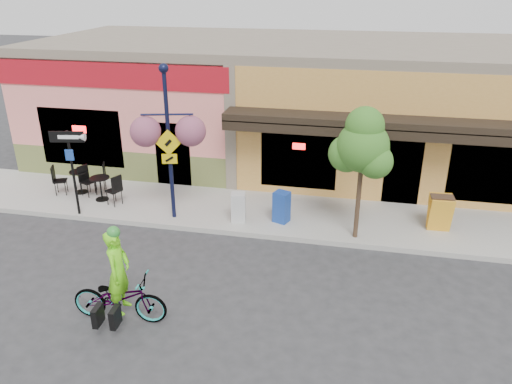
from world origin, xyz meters
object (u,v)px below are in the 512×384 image
at_px(one_way_sign, 73,174).
at_px(newspaper_box_blue, 282,207).
at_px(street_tree, 360,174).
at_px(lamp_post, 169,145).
at_px(cyclist_rider, 120,282).
at_px(newspaper_box_grey, 238,207).
at_px(building, 282,100).
at_px(bicycle, 120,298).

distance_m(one_way_sign, newspaper_box_blue, 6.10).
bearing_deg(one_way_sign, newspaper_box_blue, -3.65).
height_order(one_way_sign, street_tree, street_tree).
relative_size(lamp_post, one_way_sign, 1.74).
xyz_separation_m(cyclist_rider, one_way_sign, (-3.42, 4.18, 0.51)).
bearing_deg(street_tree, newspaper_box_grey, 175.25).
distance_m(building, bicycle, 11.29).
bearing_deg(lamp_post, newspaper_box_blue, -7.86).
relative_size(cyclist_rider, newspaper_box_blue, 2.01).
bearing_deg(one_way_sign, lamp_post, -2.90).
height_order(building, lamp_post, lamp_post).
relative_size(cyclist_rider, newspaper_box_grey, 2.15).
bearing_deg(lamp_post, cyclist_rider, -97.03).
bearing_deg(cyclist_rider, newspaper_box_blue, -31.06).
distance_m(cyclist_rider, lamp_post, 4.83).
xyz_separation_m(one_way_sign, newspaper_box_blue, (5.99, 0.74, -0.83)).
relative_size(newspaper_box_blue, street_tree, 0.25).
height_order(building, newspaper_box_blue, building).
distance_m(lamp_post, newspaper_box_blue, 3.63).
bearing_deg(one_way_sign, cyclist_rider, -61.37).
distance_m(building, newspaper_box_blue, 6.41).
bearing_deg(building, newspaper_box_blue, -80.75).
height_order(lamp_post, newspaper_box_blue, lamp_post).
distance_m(bicycle, street_tree, 6.64).
height_order(one_way_sign, newspaper_box_grey, one_way_sign).
relative_size(building, one_way_sign, 7.08).
bearing_deg(one_way_sign, street_tree, -8.98).
height_order(cyclist_rider, newspaper_box_grey, cyclist_rider).
relative_size(one_way_sign, newspaper_box_blue, 2.80).
relative_size(lamp_post, newspaper_box_grey, 5.19).
bearing_deg(building, street_tree, -64.78).
relative_size(newspaper_box_blue, newspaper_box_grey, 1.07).
bearing_deg(newspaper_box_blue, lamp_post, -152.95).
relative_size(cyclist_rider, one_way_sign, 0.72).
distance_m(bicycle, newspaper_box_grey, 4.90).
relative_size(building, newspaper_box_grey, 21.17).
xyz_separation_m(one_way_sign, newspaper_box_grey, (4.77, 0.51, -0.86)).
bearing_deg(cyclist_rider, building, -11.59).
distance_m(cyclist_rider, one_way_sign, 5.43).
relative_size(building, street_tree, 4.99).
xyz_separation_m(newspaper_box_grey, street_tree, (3.34, -0.28, 1.39)).
xyz_separation_m(lamp_post, street_tree, (5.26, -0.15, -0.41)).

